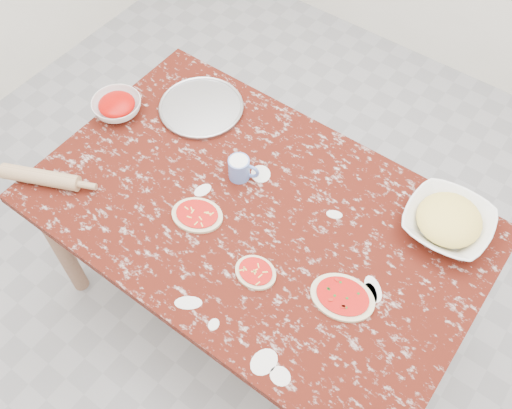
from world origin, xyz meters
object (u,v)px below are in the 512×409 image
(worktable, at_px, (256,225))
(pizza_tray, at_px, (201,108))
(rolling_pin, at_px, (40,177))
(flour_mug, at_px, (240,168))
(sauce_bowl, at_px, (117,107))
(cheese_bowl, at_px, (447,223))

(worktable, distance_m, pizza_tray, 0.56)
(rolling_pin, bearing_deg, flour_mug, 38.47)
(pizza_tray, height_order, flour_mug, flour_mug)
(sauce_bowl, xyz_separation_m, rolling_pin, (0.02, -0.42, -0.00))
(sauce_bowl, distance_m, rolling_pin, 0.42)
(rolling_pin, bearing_deg, worktable, 26.66)
(rolling_pin, bearing_deg, cheese_bowl, 28.40)
(pizza_tray, relative_size, sauce_bowl, 1.70)
(cheese_bowl, bearing_deg, flour_mug, -161.37)
(worktable, height_order, rolling_pin, rolling_pin)
(worktable, xyz_separation_m, rolling_pin, (-0.72, -0.36, 0.11))
(rolling_pin, bearing_deg, sauce_bowl, 93.02)
(sauce_bowl, height_order, rolling_pin, sauce_bowl)
(worktable, height_order, cheese_bowl, cheese_bowl)
(worktable, xyz_separation_m, pizza_tray, (-0.48, 0.28, 0.09))
(pizza_tray, xyz_separation_m, cheese_bowl, (1.05, 0.06, 0.03))
(pizza_tray, distance_m, flour_mug, 0.38)
(worktable, relative_size, rolling_pin, 5.41)
(flour_mug, bearing_deg, sauce_bowl, -176.94)
(flour_mug, bearing_deg, worktable, -33.67)
(pizza_tray, bearing_deg, sauce_bowl, -140.84)
(sauce_bowl, relative_size, rolling_pin, 0.67)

